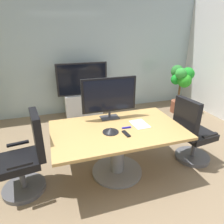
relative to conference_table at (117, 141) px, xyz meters
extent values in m
plane|color=#7A664C|center=(-0.02, -0.26, -0.54)|extent=(7.20, 7.20, 0.00)
cube|color=#9EB2B7|center=(-0.02, 2.68, 0.95)|extent=(6.20, 0.10, 2.98)
cube|color=#B2894C|center=(0.00, 0.00, 0.18)|extent=(1.82, 1.11, 0.04)
cylinder|color=slate|center=(0.00, 0.00, -0.19)|extent=(0.20, 0.20, 0.70)
cylinder|color=slate|center=(0.00, 0.00, -0.53)|extent=(0.76, 0.76, 0.03)
cylinder|color=#4C4C51|center=(-1.33, 0.03, -0.51)|extent=(0.56, 0.56, 0.06)
cylinder|color=#4C4C51|center=(-1.33, 0.03, -0.30)|extent=(0.07, 0.07, 0.36)
cube|color=black|center=(-1.33, 0.03, -0.08)|extent=(0.54, 0.54, 0.10)
cube|color=black|center=(-1.06, 0.07, 0.25)|extent=(0.15, 0.46, 0.60)
cube|color=black|center=(-1.34, 0.29, 0.04)|extent=(0.28, 0.09, 0.03)
cube|color=black|center=(-1.27, -0.23, 0.04)|extent=(0.28, 0.09, 0.03)
cylinder|color=#4C4C51|center=(1.33, -0.07, -0.51)|extent=(0.56, 0.56, 0.06)
cylinder|color=#4C4C51|center=(1.33, -0.07, -0.30)|extent=(0.07, 0.07, 0.36)
cube|color=black|center=(1.33, -0.07, -0.08)|extent=(0.53, 0.53, 0.10)
cube|color=black|center=(1.06, -0.10, 0.25)|extent=(0.14, 0.46, 0.60)
cube|color=black|center=(1.34, -0.33, 0.04)|extent=(0.28, 0.08, 0.03)
cube|color=black|center=(1.27, 0.19, 0.04)|extent=(0.28, 0.08, 0.03)
cube|color=#333338|center=(0.00, 0.37, 0.21)|extent=(0.28, 0.18, 0.02)
cylinder|color=#333338|center=(0.00, 0.37, 0.27)|extent=(0.04, 0.04, 0.10)
cube|color=black|center=(0.00, 0.39, 0.58)|extent=(0.84, 0.04, 0.52)
cube|color=black|center=(0.00, 0.37, 0.58)|extent=(0.77, 0.01, 0.47)
cube|color=#B7BABC|center=(-0.08, 2.33, -0.27)|extent=(0.90, 0.36, 0.55)
cube|color=black|center=(-0.08, 2.31, 0.39)|extent=(1.20, 0.06, 0.76)
cube|color=black|center=(-0.08, 2.27, 0.39)|extent=(1.12, 0.01, 0.69)
cylinder|color=brown|center=(2.29, 1.78, -0.39)|extent=(0.34, 0.34, 0.30)
cylinder|color=brown|center=(2.29, 1.78, -0.02)|extent=(0.05, 0.05, 0.44)
sphere|color=#1E9327|center=(2.44, 1.74, 0.46)|extent=(0.33, 0.33, 0.33)
sphere|color=#2A752E|center=(2.31, 1.99, 0.48)|extent=(0.32, 0.32, 0.32)
sphere|color=#189025|center=(2.21, 1.87, 0.31)|extent=(0.26, 0.26, 0.26)
sphere|color=green|center=(2.20, 1.69, 0.49)|extent=(0.27, 0.27, 0.27)
sphere|color=#279720|center=(2.29, 1.64, 0.32)|extent=(0.33, 0.33, 0.33)
cone|color=black|center=(-0.12, -0.08, 0.23)|extent=(0.19, 0.19, 0.07)
cylinder|color=black|center=(-0.12, -0.08, 0.20)|extent=(0.22, 0.22, 0.01)
cube|color=black|center=(0.05, -0.19, 0.21)|extent=(0.07, 0.17, 0.02)
cube|color=#1919A5|center=(0.12, -0.04, 0.21)|extent=(0.13, 0.03, 0.02)
cube|color=white|center=(0.35, 0.02, 0.20)|extent=(0.22, 0.31, 0.01)
camera|label=1|loc=(-0.84, -2.35, 1.50)|focal=32.13mm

